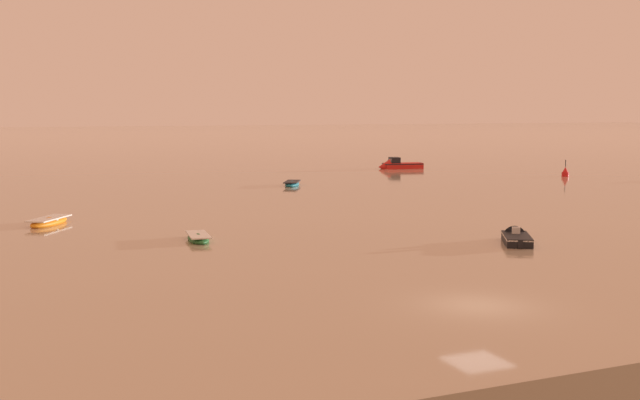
# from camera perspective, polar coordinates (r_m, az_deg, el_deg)

# --- Properties ---
(ground_plane) EXTENTS (800.00, 800.00, 0.00)m
(ground_plane) POSITION_cam_1_polar(r_m,az_deg,el_deg) (35.00, 11.35, -7.48)
(ground_plane) COLOR tan
(rowboat_moored_1) EXTENTS (3.44, 4.55, 0.69)m
(rowboat_moored_1) POSITION_cam_1_polar(r_m,az_deg,el_deg) (88.39, -2.03, 1.17)
(rowboat_moored_1) COLOR #197084
(rowboat_moored_1) RESTS_ON ground
(motorboat_moored_1) EXTENTS (6.78, 3.41, 2.46)m
(motorboat_moored_1) POSITION_cam_1_polar(r_m,az_deg,el_deg) (114.70, 5.53, 2.46)
(motorboat_moored_1) COLOR red
(motorboat_moored_1) RESTS_ON ground
(rowboat_moored_3) EXTENTS (1.78, 3.94, 0.60)m
(rowboat_moored_3) POSITION_cam_1_polar(r_m,az_deg,el_deg) (51.68, -8.77, -2.73)
(rowboat_moored_3) COLOR #23602D
(rowboat_moored_3) RESTS_ON ground
(rowboat_moored_4) EXTENTS (3.81, 4.64, 0.72)m
(rowboat_moored_4) POSITION_cam_1_polar(r_m,az_deg,el_deg) (61.54, -18.97, -1.50)
(rowboat_moored_4) COLOR orange
(rowboat_moored_4) RESTS_ON ground
(motorboat_moored_4) EXTENTS (3.64, 4.64, 1.54)m
(motorboat_moored_4) POSITION_cam_1_polar(r_m,az_deg,el_deg) (52.08, 13.93, -2.72)
(motorboat_moored_4) COLOR black
(motorboat_moored_4) RESTS_ON ground
(channel_buoy) EXTENTS (0.90, 0.90, 2.30)m
(channel_buoy) POSITION_cam_1_polar(r_m,az_deg,el_deg) (105.40, 17.28, 1.89)
(channel_buoy) COLOR red
(channel_buoy) RESTS_ON ground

